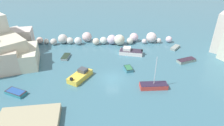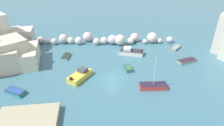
{
  "view_description": "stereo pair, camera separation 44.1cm",
  "coord_description": "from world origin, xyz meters",
  "px_view_note": "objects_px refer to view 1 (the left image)",
  "views": [
    {
      "loc": [
        -0.73,
        -29.46,
        19.49
      ],
      "look_at": [
        0.0,
        4.13,
        1.0
      ],
      "focal_mm": 30.7,
      "sensor_mm": 36.0,
      "label": 1
    },
    {
      "loc": [
        -0.29,
        -29.47,
        19.49
      ],
      "look_at": [
        0.0,
        4.13,
        1.0
      ],
      "focal_mm": 30.7,
      "sensor_mm": 36.0,
      "label": 2
    }
  ],
  "objects_px": {
    "moored_boat_2": "(66,57)",
    "moored_boat_3": "(80,76)",
    "moored_boat_5": "(186,60)",
    "stone_dock": "(28,122)",
    "moored_boat_6": "(128,69)",
    "moored_boat_7": "(16,92)",
    "moored_boat_1": "(175,48)",
    "moored_boat_4": "(131,52)",
    "moored_boat_0": "(154,86)"
  },
  "relations": [
    {
      "from": "moored_boat_2",
      "to": "moored_boat_4",
      "type": "distance_m",
      "value": 14.66
    },
    {
      "from": "stone_dock",
      "to": "moored_boat_2",
      "type": "relative_size",
      "value": 2.51
    },
    {
      "from": "moored_boat_3",
      "to": "moored_boat_5",
      "type": "distance_m",
      "value": 22.6
    },
    {
      "from": "moored_boat_6",
      "to": "moored_boat_1",
      "type": "bearing_deg",
      "value": 116.84
    },
    {
      "from": "moored_boat_0",
      "to": "moored_boat_5",
      "type": "bearing_deg",
      "value": -136.29
    },
    {
      "from": "stone_dock",
      "to": "moored_boat_1",
      "type": "height_order",
      "value": "stone_dock"
    },
    {
      "from": "moored_boat_2",
      "to": "moored_boat_1",
      "type": "bearing_deg",
      "value": 104.91
    },
    {
      "from": "moored_boat_1",
      "to": "moored_boat_6",
      "type": "height_order",
      "value": "moored_boat_6"
    },
    {
      "from": "moored_boat_0",
      "to": "moored_boat_5",
      "type": "height_order",
      "value": "moored_boat_0"
    },
    {
      "from": "moored_boat_2",
      "to": "moored_boat_0",
      "type": "bearing_deg",
      "value": 61.2
    },
    {
      "from": "stone_dock",
      "to": "moored_boat_0",
      "type": "relative_size",
      "value": 1.36
    },
    {
      "from": "stone_dock",
      "to": "moored_boat_3",
      "type": "xyz_separation_m",
      "value": [
        5.57,
        11.02,
        0.12
      ]
    },
    {
      "from": "stone_dock",
      "to": "moored_boat_6",
      "type": "height_order",
      "value": "stone_dock"
    },
    {
      "from": "moored_boat_0",
      "to": "moored_boat_4",
      "type": "distance_m",
      "value": 13.41
    },
    {
      "from": "stone_dock",
      "to": "moored_boat_6",
      "type": "distance_m",
      "value": 20.17
    },
    {
      "from": "moored_boat_5",
      "to": "moored_boat_1",
      "type": "bearing_deg",
      "value": -108.89
    },
    {
      "from": "moored_boat_2",
      "to": "moored_boat_3",
      "type": "height_order",
      "value": "moored_boat_3"
    },
    {
      "from": "moored_boat_4",
      "to": "moored_boat_7",
      "type": "distance_m",
      "value": 24.79
    },
    {
      "from": "stone_dock",
      "to": "moored_boat_1",
      "type": "distance_m",
      "value": 36.01
    },
    {
      "from": "moored_boat_4",
      "to": "moored_boat_6",
      "type": "relative_size",
      "value": 2.21
    },
    {
      "from": "moored_boat_5",
      "to": "moored_boat_6",
      "type": "height_order",
      "value": "moored_boat_5"
    },
    {
      "from": "moored_boat_1",
      "to": "moored_boat_4",
      "type": "distance_m",
      "value": 11.58
    },
    {
      "from": "stone_dock",
      "to": "moored_boat_3",
      "type": "relative_size",
      "value": 1.49
    },
    {
      "from": "stone_dock",
      "to": "moored_boat_0",
      "type": "bearing_deg",
      "value": 23.0
    },
    {
      "from": "moored_boat_3",
      "to": "moored_boat_6",
      "type": "distance_m",
      "value": 9.54
    },
    {
      "from": "moored_boat_2",
      "to": "moored_boat_6",
      "type": "bearing_deg",
      "value": 72.81
    },
    {
      "from": "stone_dock",
      "to": "moored_boat_3",
      "type": "distance_m",
      "value": 12.34
    },
    {
      "from": "moored_boat_0",
      "to": "moored_boat_7",
      "type": "xyz_separation_m",
      "value": [
        -22.73,
        -1.2,
        -0.13
      ]
    },
    {
      "from": "stone_dock",
      "to": "moored_boat_6",
      "type": "xyz_separation_m",
      "value": [
        14.67,
        13.84,
        -0.15
      ]
    },
    {
      "from": "moored_boat_6",
      "to": "moored_boat_7",
      "type": "xyz_separation_m",
      "value": [
        -19.04,
        -7.24,
        -0.0
      ]
    },
    {
      "from": "moored_boat_4",
      "to": "moored_boat_6",
      "type": "distance_m",
      "value": 7.22
    },
    {
      "from": "moored_boat_0",
      "to": "moored_boat_6",
      "type": "bearing_deg",
      "value": -60.51
    },
    {
      "from": "moored_boat_6",
      "to": "moored_boat_5",
      "type": "bearing_deg",
      "value": 92.2
    },
    {
      "from": "moored_boat_1",
      "to": "moored_boat_0",
      "type": "bearing_deg",
      "value": 12.14
    },
    {
      "from": "moored_boat_5",
      "to": "moored_boat_6",
      "type": "distance_m",
      "value": 13.07
    },
    {
      "from": "moored_boat_0",
      "to": "moored_boat_1",
      "type": "xyz_separation_m",
      "value": [
        8.71,
        15.94,
        -0.16
      ]
    },
    {
      "from": "moored_boat_2",
      "to": "moored_boat_7",
      "type": "xyz_separation_m",
      "value": [
        -5.63,
        -12.83,
        0.06
      ]
    },
    {
      "from": "moored_boat_0",
      "to": "moored_boat_4",
      "type": "height_order",
      "value": "moored_boat_0"
    },
    {
      "from": "moored_boat_2",
      "to": "moored_boat_5",
      "type": "relative_size",
      "value": 0.74
    },
    {
      "from": "moored_boat_4",
      "to": "stone_dock",
      "type": "bearing_deg",
      "value": 65.73
    },
    {
      "from": "moored_boat_2",
      "to": "moored_boat_6",
      "type": "relative_size",
      "value": 1.27
    },
    {
      "from": "moored_boat_1",
      "to": "moored_boat_2",
      "type": "distance_m",
      "value": 26.17
    },
    {
      "from": "moored_boat_3",
      "to": "moored_boat_6",
      "type": "height_order",
      "value": "moored_boat_3"
    },
    {
      "from": "moored_boat_2",
      "to": "moored_boat_5",
      "type": "xyz_separation_m",
      "value": [
        26.1,
        -2.44,
        0.05
      ]
    },
    {
      "from": "stone_dock",
      "to": "moored_boat_5",
      "type": "distance_m",
      "value": 32.21
    },
    {
      "from": "moored_boat_2",
      "to": "moored_boat_4",
      "type": "relative_size",
      "value": 0.58
    },
    {
      "from": "moored_boat_5",
      "to": "moored_boat_3",
      "type": "bearing_deg",
      "value": -5.98
    },
    {
      "from": "stone_dock",
      "to": "moored_boat_4",
      "type": "xyz_separation_m",
      "value": [
        15.84,
        20.96,
        0.13
      ]
    },
    {
      "from": "moored_boat_0",
      "to": "moored_boat_1",
      "type": "bearing_deg",
      "value": -120.57
    },
    {
      "from": "moored_boat_0",
      "to": "moored_boat_5",
      "type": "distance_m",
      "value": 12.87
    }
  ]
}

